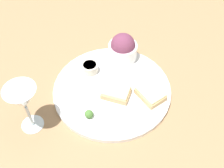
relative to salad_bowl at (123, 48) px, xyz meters
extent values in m
plane|color=#93704C|center=(-0.03, 0.13, -0.05)|extent=(4.00, 4.00, 0.00)
cylinder|color=white|center=(-0.03, 0.13, -0.05)|extent=(0.35, 0.35, 0.01)
cylinder|color=white|center=(0.00, 0.00, -0.01)|extent=(0.09, 0.09, 0.05)
sphere|color=#6B334C|center=(0.00, 0.00, 0.01)|extent=(0.08, 0.08, 0.08)
cylinder|color=beige|center=(0.06, 0.10, -0.03)|extent=(0.05, 0.05, 0.03)
cylinder|color=tan|center=(0.06, 0.10, -0.01)|extent=(0.04, 0.04, 0.01)
cube|color=tan|center=(-0.14, 0.11, -0.03)|extent=(0.10, 0.09, 0.02)
cube|color=beige|center=(-0.14, 0.11, -0.02)|extent=(0.09, 0.08, 0.01)
cube|color=tan|center=(-0.06, 0.15, -0.03)|extent=(0.09, 0.07, 0.02)
cube|color=beige|center=(-0.06, 0.15, -0.02)|extent=(0.08, 0.07, 0.01)
cylinder|color=silver|center=(0.10, 0.34, -0.05)|extent=(0.06, 0.06, 0.01)
cylinder|color=silver|center=(0.10, 0.34, -0.01)|extent=(0.01, 0.01, 0.08)
cone|color=silver|center=(0.10, 0.34, 0.06)|extent=(0.08, 0.08, 0.07)
sphere|color=#477533|center=(-0.03, 0.25, -0.03)|extent=(0.02, 0.02, 0.02)
camera|label=1|loc=(-0.29, 0.59, 0.61)|focal=45.00mm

